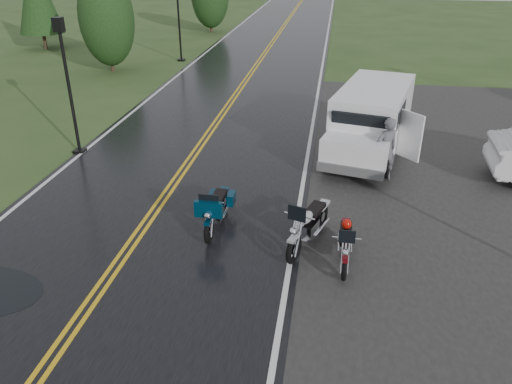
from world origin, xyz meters
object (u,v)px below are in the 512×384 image
motorcycle_red (345,259)px  person_at_van (386,150)px  motorcycle_silver (294,239)px  van_white (331,135)px  motorcycle_teal (208,222)px  lamp_post_far_left (179,20)px  lamp_post_near_left (69,88)px

motorcycle_red → person_at_van: bearing=78.4°
motorcycle_silver → van_white: (0.64, 5.44, 0.45)m
motorcycle_red → person_at_van: person_at_van is taller
person_at_van → motorcycle_teal: bearing=14.0°
person_at_van → lamp_post_far_left: bearing=-85.8°
motorcycle_teal → motorcycle_silver: (2.05, -0.52, 0.06)m
van_white → lamp_post_near_left: (-8.44, 0.05, 1.11)m
motorcycle_teal → lamp_post_far_left: size_ratio=0.44×
person_at_van → lamp_post_near_left: (-10.08, 0.66, 1.27)m
person_at_van → lamp_post_near_left: size_ratio=0.43×
van_white → person_at_van: (1.64, -0.61, -0.16)m
motorcycle_red → motorcycle_teal: 3.30m
person_at_van → lamp_post_far_left: lamp_post_far_left is taller
motorcycle_teal → person_at_van: (4.33, 4.31, 0.36)m
van_white → person_at_van: size_ratio=2.95×
motorcycle_red → motorcycle_silver: 1.20m
van_white → motorcycle_silver: bearing=-83.2°
lamp_post_near_left → lamp_post_far_left: bearing=93.0°
motorcycle_red → lamp_post_far_left: 22.94m
motorcycle_red → motorcycle_silver: size_ratio=0.83×
motorcycle_silver → lamp_post_far_left: (-8.58, 20.27, 1.68)m
motorcycle_silver → van_white: bearing=102.1°
motorcycle_teal → lamp_post_far_left: 20.88m
motorcycle_teal → van_white: (2.69, 4.92, 0.51)m
motorcycle_red → lamp_post_near_left: 10.83m
motorcycle_teal → van_white: bearing=61.8°
lamp_post_near_left → motorcycle_red: bearing=-33.6°
van_white → person_at_van: 1.76m
motorcycle_red → motorcycle_teal: (-3.15, 0.96, 0.05)m
motorcycle_silver → lamp_post_far_left: size_ratio=0.48×
motorcycle_teal → lamp_post_near_left: bearing=139.7°
person_at_van → lamp_post_far_left: 18.93m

